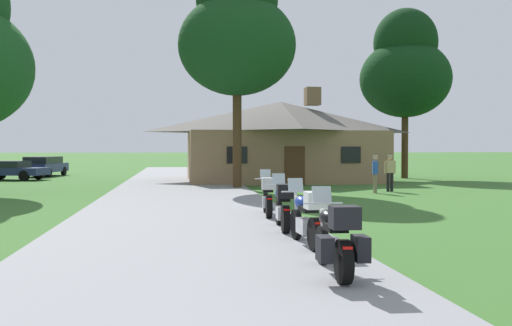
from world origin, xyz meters
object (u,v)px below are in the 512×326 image
(bystander_blue_shirt_beside_signpost, at_px, (375,172))
(bystander_tan_shirt_near_lodge, at_px, (390,171))
(motorcycle_black_nearest_to_camera, at_px, (336,240))
(motorcycle_blue_third_in_row, at_px, (283,206))
(parked_navy_sedan_far_left, at_px, (12,170))
(motorcycle_black_farthest_in_row, at_px, (268,196))
(motorcycle_blue_second_in_row, at_px, (307,218))
(tree_right_of_lodge, at_px, (405,68))
(parked_navy_suv_far_left, at_px, (44,165))
(tree_by_lodge_front, at_px, (237,32))

(bystander_blue_shirt_beside_signpost, bearing_deg, bystander_tan_shirt_near_lodge, -38.09)
(motorcycle_black_nearest_to_camera, distance_m, motorcycle_blue_third_in_row, 5.05)
(parked_navy_sedan_far_left, bearing_deg, motorcycle_black_farthest_in_row, -132.78)
(motorcycle_blue_second_in_row, bearing_deg, parked_navy_sedan_far_left, 112.91)
(bystander_blue_shirt_beside_signpost, xyz_separation_m, tree_right_of_lodge, (6.28, 11.98, 6.34))
(motorcycle_blue_second_in_row, relative_size, parked_navy_suv_far_left, 0.43)
(tree_right_of_lodge, distance_m, parked_navy_suv_far_left, 25.88)
(motorcycle_black_farthest_in_row, relative_size, bystander_blue_shirt_beside_signpost, 1.24)
(tree_right_of_lodge, bearing_deg, motorcycle_blue_third_in_row, -118.38)
(motorcycle_blue_second_in_row, height_order, tree_by_lodge_front, tree_by_lodge_front)
(bystander_blue_shirt_beside_signpost, bearing_deg, motorcycle_black_nearest_to_camera, 172.82)
(motorcycle_blue_second_in_row, relative_size, tree_right_of_lodge, 0.19)
(bystander_blue_shirt_beside_signpost, bearing_deg, parked_navy_sedan_far_left, 69.37)
(motorcycle_black_farthest_in_row, xyz_separation_m, parked_navy_suv_far_left, (-11.90, 26.29, 0.16))
(motorcycle_blue_third_in_row, relative_size, parked_navy_suv_far_left, 0.43)
(motorcycle_blue_second_in_row, xyz_separation_m, tree_right_of_lodge, (12.46, 25.50, 6.67))
(motorcycle_black_farthest_in_row, height_order, parked_navy_suv_far_left, parked_navy_suv_far_left)
(bystander_tan_shirt_near_lodge, height_order, bystander_blue_shirt_beside_signpost, same)
(motorcycle_blue_third_in_row, bearing_deg, parked_navy_suv_far_left, 116.02)
(bystander_blue_shirt_beside_signpost, height_order, tree_by_lodge_front, tree_by_lodge_front)
(bystander_tan_shirt_near_lodge, bearing_deg, parked_navy_suv_far_left, -43.96)
(motorcycle_black_nearest_to_camera, distance_m, parked_navy_sedan_far_left, 32.04)
(motorcycle_black_farthest_in_row, bearing_deg, bystander_tan_shirt_near_lodge, 56.82)
(parked_navy_sedan_far_left, bearing_deg, tree_by_lodge_front, -109.21)
(bystander_blue_shirt_beside_signpost, bearing_deg, motorcycle_black_farthest_in_row, 157.83)
(motorcycle_black_farthest_in_row, bearing_deg, bystander_blue_shirt_beside_signpost, 58.48)
(parked_navy_suv_far_left, bearing_deg, motorcycle_blue_second_in_row, -60.18)
(parked_navy_suv_far_left, bearing_deg, bystander_tan_shirt_near_lodge, -32.94)
(motorcycle_black_farthest_in_row, bearing_deg, motorcycle_blue_second_in_row, -85.39)
(motorcycle_black_nearest_to_camera, xyz_separation_m, parked_navy_suv_far_left, (-11.69, 34.16, 0.17))
(bystander_blue_shirt_beside_signpost, xyz_separation_m, parked_navy_sedan_far_left, (-18.98, 13.22, -0.31))
(motorcycle_black_nearest_to_camera, bearing_deg, motorcycle_black_farthest_in_row, 90.85)
(motorcycle_blue_second_in_row, relative_size, bystander_blue_shirt_beside_signpost, 1.24)
(motorcycle_blue_second_in_row, distance_m, parked_navy_sedan_far_left, 29.64)
(motorcycle_black_farthest_in_row, relative_size, bystander_tan_shirt_near_lodge, 1.24)
(motorcycle_blue_third_in_row, bearing_deg, bystander_tan_shirt_near_lodge, 62.81)
(bystander_tan_shirt_near_lodge, xyz_separation_m, tree_by_lodge_front, (-6.74, 2.98, 6.78))
(bystander_tan_shirt_near_lodge, bearing_deg, tree_by_lodge_front, -25.68)
(bystander_tan_shirt_near_lodge, bearing_deg, parked_navy_sedan_far_left, -33.88)
(motorcycle_black_farthest_in_row, xyz_separation_m, bystander_blue_shirt_beside_signpost, (6.16, 8.36, 0.33))
(bystander_blue_shirt_beside_signpost, bearing_deg, tree_right_of_lodge, -13.44)
(motorcycle_black_farthest_in_row, relative_size, tree_by_lodge_front, 0.18)
(tree_right_of_lodge, bearing_deg, bystander_tan_shirt_near_lodge, -115.30)
(bystander_blue_shirt_beside_signpost, xyz_separation_m, parked_navy_suv_far_left, (-18.05, 17.93, -0.17))
(bystander_blue_shirt_beside_signpost, bearing_deg, parked_navy_suv_far_left, 59.42)
(parked_navy_suv_far_left, bearing_deg, bystander_blue_shirt_beside_signpost, -35.66)
(motorcycle_black_nearest_to_camera, xyz_separation_m, tree_right_of_lodge, (12.64, 28.21, 6.68))
(bystander_blue_shirt_beside_signpost, height_order, parked_navy_sedan_far_left, bystander_blue_shirt_beside_signpost)
(tree_by_lodge_front, bearing_deg, parked_navy_suv_far_left, 130.84)
(parked_navy_sedan_far_left, bearing_deg, motorcycle_blue_third_in_row, -135.94)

